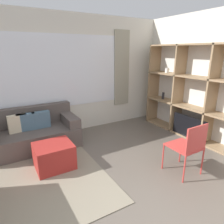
{
  "coord_description": "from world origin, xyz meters",
  "views": [
    {
      "loc": [
        -1.3,
        -1.08,
        1.9
      ],
      "look_at": [
        0.44,
        1.86,
        0.85
      ],
      "focal_mm": 32.0,
      "sensor_mm": 36.0,
      "label": 1
    }
  ],
  "objects": [
    {
      "name": "couch_main",
      "position": [
        -0.79,
        2.94,
        0.3
      ],
      "size": [
        1.75,
        0.86,
        0.79
      ],
      "color": "#564C47",
      "rests_on": "ground_plane"
    },
    {
      "name": "wall_back",
      "position": [
        0.0,
        3.41,
        1.36
      ],
      "size": [
        6.45,
        0.11,
        2.7
      ],
      "color": "silver",
      "rests_on": "ground_plane"
    },
    {
      "name": "area_rug",
      "position": [
        -1.26,
        1.79,
        0.01
      ],
      "size": [
        2.6,
        2.35,
        0.01
      ],
      "primitive_type": "cube",
      "color": "gray",
      "rests_on": "ground_plane"
    },
    {
      "name": "ottoman",
      "position": [
        -0.62,
        1.98,
        0.21
      ],
      "size": [
        0.61,
        0.54,
        0.42
      ],
      "color": "#A82823",
      "rests_on": "ground_plane"
    },
    {
      "name": "shelving_unit",
      "position": [
        2.47,
        1.71,
        0.99
      ],
      "size": [
        0.39,
        2.6,
        2.04
      ],
      "color": "silver",
      "rests_on": "ground_plane"
    },
    {
      "name": "wall_right",
      "position": [
        2.66,
        1.69,
        1.35
      ],
      "size": [
        0.07,
        4.58,
        2.7
      ],
      "primitive_type": "cube",
      "color": "silver",
      "rests_on": "ground_plane"
    },
    {
      "name": "folding_chair",
      "position": [
        1.13,
        0.72,
        0.52
      ],
      "size": [
        0.44,
        0.46,
        0.86
      ],
      "rotation": [
        0.0,
        0.0,
        3.14
      ],
      "color": "#CC3D38",
      "rests_on": "ground_plane"
    }
  ]
}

